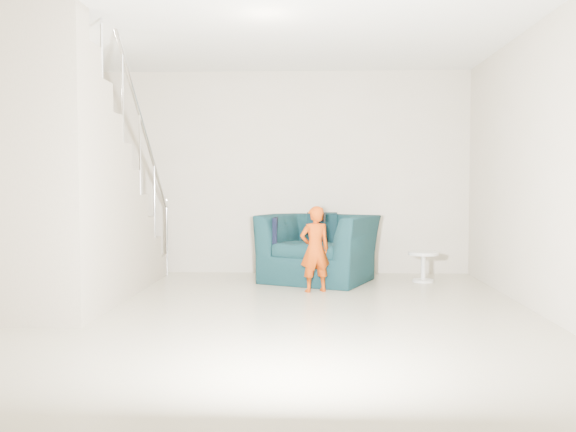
{
  "coord_description": "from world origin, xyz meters",
  "views": [
    {
      "loc": [
        0.41,
        -5.42,
        1.2
      ],
      "look_at": [
        0.15,
        1.2,
        0.85
      ],
      "focal_mm": 38.0,
      "sensor_mm": 36.0,
      "label": 1
    }
  ],
  "objects_px": {
    "side_table": "(423,262)",
    "staircase": "(70,209)",
    "toddler": "(315,249)",
    "armchair": "(319,248)"
  },
  "relations": [
    {
      "from": "toddler",
      "to": "staircase",
      "type": "distance_m",
      "value": 2.6
    },
    {
      "from": "armchair",
      "to": "staircase",
      "type": "distance_m",
      "value": 2.97
    },
    {
      "from": "armchair",
      "to": "toddler",
      "type": "height_order",
      "value": "toddler"
    },
    {
      "from": "staircase",
      "to": "side_table",
      "type": "bearing_deg",
      "value": 21.68
    },
    {
      "from": "toddler",
      "to": "side_table",
      "type": "bearing_deg",
      "value": -171.27
    },
    {
      "from": "staircase",
      "to": "toddler",
      "type": "bearing_deg",
      "value": 17.22
    },
    {
      "from": "toddler",
      "to": "staircase",
      "type": "height_order",
      "value": "staircase"
    },
    {
      "from": "side_table",
      "to": "staircase",
      "type": "height_order",
      "value": "staircase"
    },
    {
      "from": "toddler",
      "to": "staircase",
      "type": "relative_size",
      "value": 0.26
    },
    {
      "from": "side_table",
      "to": "staircase",
      "type": "relative_size",
      "value": 0.1
    }
  ]
}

